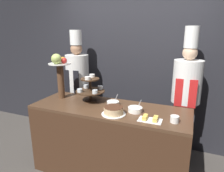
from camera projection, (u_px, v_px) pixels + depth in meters
wall_back at (133, 60)px, 3.29m from camera, size 10.00×0.06×2.80m
buffet_counter at (109, 141)px, 2.62m from camera, size 1.97×0.69×0.94m
tiered_stand at (90, 88)px, 2.66m from camera, size 0.39×0.39×0.36m
fruit_pedestal at (59, 70)px, 2.74m from camera, size 0.30×0.30×0.63m
cake_round at (114, 111)px, 2.27m from camera, size 0.28×0.28×0.09m
cup_white at (175, 119)px, 2.06m from camera, size 0.09×0.09×0.07m
cake_square_tray at (150, 119)px, 2.11m from camera, size 0.25×0.15×0.05m
serving_bowl_near at (135, 109)px, 2.35m from camera, size 0.17×0.17×0.16m
serving_bowl_far at (113, 103)px, 2.56m from camera, size 0.16×0.16×0.16m
chef_left at (78, 82)px, 3.37m from camera, size 0.38×0.38×1.89m
chef_center_left at (186, 93)px, 2.73m from camera, size 0.38×0.38×1.93m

